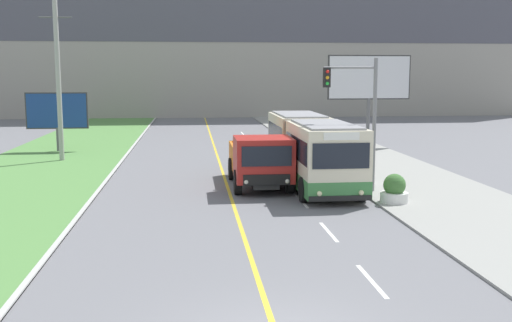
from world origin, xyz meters
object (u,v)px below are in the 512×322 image
(planter_round_second, at_px, (362,172))
(traffic_light_mast, at_px, (359,108))
(billboard_small, at_px, (57,112))
(planter_round_third, at_px, (344,159))
(city_bus, at_px, (310,149))
(dump_truck, at_px, (261,162))
(billboard_large, at_px, (369,80))
(planter_round_near, at_px, (394,190))
(utility_pole_far, at_px, (58,79))

(planter_round_second, bearing_deg, traffic_light_mast, -111.13)
(traffic_light_mast, xyz_separation_m, billboard_small, (-15.55, 15.50, -1.04))
(planter_round_third, bearing_deg, billboard_small, 149.89)
(city_bus, relative_size, billboard_small, 3.00)
(dump_truck, bearing_deg, planter_round_second, 6.09)
(city_bus, bearing_deg, dump_truck, -145.39)
(traffic_light_mast, relative_size, billboard_large, 0.90)
(billboard_large, distance_m, planter_round_second, 14.85)
(traffic_light_mast, distance_m, billboard_large, 16.27)
(dump_truck, relative_size, planter_round_near, 5.58)
(traffic_light_mast, height_order, billboard_small, traffic_light_mast)
(traffic_light_mast, height_order, billboard_large, billboard_large)
(planter_round_third, bearing_deg, planter_round_near, -90.89)
(city_bus, xyz_separation_m, utility_pole_far, (-13.04, 8.12, 3.18))
(dump_truck, bearing_deg, utility_pole_far, 136.81)
(billboard_large, relative_size, planter_round_second, 5.17)
(planter_round_near, bearing_deg, billboard_large, 76.54)
(dump_truck, height_order, traffic_light_mast, traffic_light_mast)
(utility_pole_far, distance_m, planter_round_third, 16.78)
(billboard_small, bearing_deg, billboard_large, -0.17)
(city_bus, height_order, utility_pole_far, utility_pole_far)
(planter_round_near, bearing_deg, city_bus, 112.71)
(planter_round_third, bearing_deg, billboard_large, 66.59)
(city_bus, distance_m, planter_round_third, 3.82)
(planter_round_second, bearing_deg, billboard_large, 72.26)
(planter_round_near, bearing_deg, planter_round_second, 91.60)
(city_bus, distance_m, billboard_large, 14.30)
(billboard_small, bearing_deg, planter_round_near, -47.37)
(utility_pole_far, xyz_separation_m, billboard_large, (19.52, 4.25, -0.07))
(utility_pole_far, height_order, planter_round_near, utility_pole_far)
(utility_pole_far, xyz_separation_m, planter_round_third, (15.41, -5.26, -4.08))
(dump_truck, height_order, billboard_small, billboard_small)
(billboard_large, xyz_separation_m, planter_round_near, (-4.24, -17.72, -4.06))
(city_bus, relative_size, planter_round_second, 9.69)
(traffic_light_mast, bearing_deg, utility_pole_far, 142.28)
(utility_pole_far, bearing_deg, planter_round_third, -18.84)
(city_bus, bearing_deg, utility_pole_far, 148.09)
(dump_truck, bearing_deg, planter_round_third, 43.24)
(billboard_small, relative_size, planter_round_near, 3.51)
(planter_round_near, bearing_deg, traffic_light_mast, 109.65)
(dump_truck, relative_size, billboard_small, 1.59)
(billboard_small, height_order, planter_round_near, billboard_small)
(utility_pole_far, relative_size, planter_round_third, 7.49)
(utility_pole_far, height_order, planter_round_third, utility_pole_far)
(dump_truck, height_order, billboard_large, billboard_large)
(dump_truck, bearing_deg, city_bus, 34.61)
(dump_truck, xyz_separation_m, billboard_large, (9.01, 14.11, 3.41))
(dump_truck, bearing_deg, billboard_small, 129.29)
(traffic_light_mast, bearing_deg, planter_round_near, -70.35)
(planter_round_second, height_order, planter_round_third, planter_round_third)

